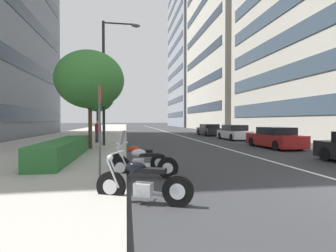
{
  "coord_description": "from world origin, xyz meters",
  "views": [
    {
      "loc": [
        -5.06,
        6.31,
        1.8
      ],
      "look_at": [
        14.25,
        3.18,
        1.38
      ],
      "focal_mm": 27.52,
      "sensor_mm": 36.0,
      "label": 1
    }
  ],
  "objects_px": {
    "street_tree_by_lamp_post": "(90,80)",
    "car_approaching_light": "(275,138)",
    "parking_sign_by_curb": "(100,125)",
    "street_tree_near_plaza_corner": "(97,98)",
    "street_lamp_with_banners": "(109,71)",
    "motorcycle_by_sign_pole": "(143,164)",
    "car_lead_in_lane": "(234,133)",
    "car_mid_block_traffic": "(209,130)",
    "motorcycle_mid_row": "(138,160)",
    "motorcycle_far_end_row": "(142,184)",
    "pedestrian_on_plaza": "(98,132)",
    "street_tree_far_plaza": "(91,91)"
  },
  "relations": [
    {
      "from": "street_lamp_with_banners",
      "to": "street_tree_near_plaza_corner",
      "type": "relative_size",
      "value": 1.35
    },
    {
      "from": "motorcycle_mid_row",
      "to": "pedestrian_on_plaza",
      "type": "xyz_separation_m",
      "value": [
        10.79,
        2.51,
        0.55
      ]
    },
    {
      "from": "pedestrian_on_plaza",
      "to": "motorcycle_by_sign_pole",
      "type": "bearing_deg",
      "value": -34.41
    },
    {
      "from": "street_lamp_with_banners",
      "to": "car_mid_block_traffic",
      "type": "bearing_deg",
      "value": -41.91
    },
    {
      "from": "motorcycle_far_end_row",
      "to": "car_lead_in_lane",
      "type": "relative_size",
      "value": 0.48
    },
    {
      "from": "car_lead_in_lane",
      "to": "street_tree_near_plaza_corner",
      "type": "distance_m",
      "value": 16.68
    },
    {
      "from": "car_approaching_light",
      "to": "parking_sign_by_curb",
      "type": "relative_size",
      "value": 1.74
    },
    {
      "from": "motorcycle_far_end_row",
      "to": "street_tree_far_plaza",
      "type": "xyz_separation_m",
      "value": [
        16.52,
        3.25,
        3.86
      ]
    },
    {
      "from": "street_tree_near_plaza_corner",
      "to": "car_approaching_light",
      "type": "bearing_deg",
      "value": -141.37
    },
    {
      "from": "motorcycle_by_sign_pole",
      "to": "street_tree_near_plaza_corner",
      "type": "xyz_separation_m",
      "value": [
        23.9,
        3.95,
        4.11
      ]
    },
    {
      "from": "motorcycle_by_sign_pole",
      "to": "car_approaching_light",
      "type": "xyz_separation_m",
      "value": [
        7.52,
        -9.13,
        0.19
      ]
    },
    {
      "from": "street_tree_by_lamp_post",
      "to": "car_approaching_light",
      "type": "bearing_deg",
      "value": -90.63
    },
    {
      "from": "motorcycle_far_end_row",
      "to": "street_tree_by_lamp_post",
      "type": "xyz_separation_m",
      "value": [
        10.14,
        2.44,
        3.77
      ]
    },
    {
      "from": "car_approaching_light",
      "to": "street_tree_near_plaza_corner",
      "type": "height_order",
      "value": "street_tree_near_plaza_corner"
    },
    {
      "from": "street_tree_by_lamp_post",
      "to": "street_tree_far_plaza",
      "type": "bearing_deg",
      "value": 7.24
    },
    {
      "from": "car_lead_in_lane",
      "to": "street_tree_near_plaza_corner",
      "type": "bearing_deg",
      "value": 55.73
    },
    {
      "from": "car_mid_block_traffic",
      "to": "pedestrian_on_plaza",
      "type": "xyz_separation_m",
      "value": [
        -9.81,
        11.98,
        0.31
      ]
    },
    {
      "from": "motorcycle_mid_row",
      "to": "car_lead_in_lane",
      "type": "relative_size",
      "value": 0.49
    },
    {
      "from": "street_tree_near_plaza_corner",
      "to": "motorcycle_mid_row",
      "type": "bearing_deg",
      "value": -170.4
    },
    {
      "from": "street_tree_near_plaza_corner",
      "to": "pedestrian_on_plaza",
      "type": "height_order",
      "value": "street_tree_near_plaza_corner"
    },
    {
      "from": "motorcycle_mid_row",
      "to": "street_tree_near_plaza_corner",
      "type": "distance_m",
      "value": 23.44
    },
    {
      "from": "car_lead_in_lane",
      "to": "car_approaching_light",
      "type": "bearing_deg",
      "value": 176.1
    },
    {
      "from": "parking_sign_by_curb",
      "to": "street_lamp_with_banners",
      "type": "distance_m",
      "value": 11.14
    },
    {
      "from": "street_lamp_with_banners",
      "to": "car_approaching_light",
      "type": "bearing_deg",
      "value": -100.45
    },
    {
      "from": "motorcycle_by_sign_pole",
      "to": "car_mid_block_traffic",
      "type": "height_order",
      "value": "motorcycle_by_sign_pole"
    },
    {
      "from": "motorcycle_by_sign_pole",
      "to": "street_tree_far_plaza",
      "type": "distance_m",
      "value": 14.95
    },
    {
      "from": "motorcycle_far_end_row",
      "to": "pedestrian_on_plaza",
      "type": "distance_m",
      "value": 14.64
    },
    {
      "from": "car_mid_block_traffic",
      "to": "parking_sign_by_curb",
      "type": "distance_m",
      "value": 25.2
    },
    {
      "from": "street_tree_near_plaza_corner",
      "to": "pedestrian_on_plaza",
      "type": "relative_size",
      "value": 3.76
    },
    {
      "from": "car_mid_block_traffic",
      "to": "pedestrian_on_plaza",
      "type": "height_order",
      "value": "pedestrian_on_plaza"
    },
    {
      "from": "motorcycle_far_end_row",
      "to": "car_approaching_light",
      "type": "distance_m",
      "value": 13.66
    },
    {
      "from": "car_approaching_light",
      "to": "parking_sign_by_curb",
      "type": "distance_m",
      "value": 13.5
    },
    {
      "from": "street_tree_far_plaza",
      "to": "parking_sign_by_curb",
      "type": "bearing_deg",
      "value": -171.63
    },
    {
      "from": "motorcycle_by_sign_pole",
      "to": "pedestrian_on_plaza",
      "type": "distance_m",
      "value": 12.23
    },
    {
      "from": "motorcycle_far_end_row",
      "to": "car_mid_block_traffic",
      "type": "relative_size",
      "value": 0.44
    },
    {
      "from": "motorcycle_by_sign_pole",
      "to": "parking_sign_by_curb",
      "type": "relative_size",
      "value": 0.82
    },
    {
      "from": "car_mid_block_traffic",
      "to": "street_tree_far_plaza",
      "type": "xyz_separation_m",
      "value": [
        -7.71,
        12.79,
        3.63
      ]
    },
    {
      "from": "car_mid_block_traffic",
      "to": "motorcycle_far_end_row",
      "type": "bearing_deg",
      "value": 158.11
    },
    {
      "from": "motorcycle_by_sign_pole",
      "to": "street_tree_by_lamp_post",
      "type": "relative_size",
      "value": 0.37
    },
    {
      "from": "motorcycle_by_sign_pole",
      "to": "car_approaching_light",
      "type": "bearing_deg",
      "value": -127.93
    },
    {
      "from": "motorcycle_mid_row",
      "to": "car_approaching_light",
      "type": "xyz_separation_m",
      "value": [
        6.37,
        -9.24,
        0.23
      ]
    },
    {
      "from": "motorcycle_mid_row",
      "to": "street_lamp_with_banners",
      "type": "distance_m",
      "value": 9.69
    },
    {
      "from": "car_lead_in_lane",
      "to": "street_tree_near_plaza_corner",
      "type": "xyz_separation_m",
      "value": [
        8.98,
        13.51,
        3.9
      ]
    },
    {
      "from": "street_tree_far_plaza",
      "to": "car_approaching_light",
      "type": "bearing_deg",
      "value": -117.43
    },
    {
      "from": "car_approaching_light",
      "to": "street_tree_near_plaza_corner",
      "type": "relative_size",
      "value": 0.74
    },
    {
      "from": "car_mid_block_traffic",
      "to": "street_tree_far_plaza",
      "type": "height_order",
      "value": "street_tree_far_plaza"
    },
    {
      "from": "motorcycle_mid_row",
      "to": "car_mid_block_traffic",
      "type": "height_order",
      "value": "car_mid_block_traffic"
    },
    {
      "from": "motorcycle_by_sign_pole",
      "to": "car_lead_in_lane",
      "type": "distance_m",
      "value": 17.71
    },
    {
      "from": "motorcycle_mid_row",
      "to": "parking_sign_by_curb",
      "type": "height_order",
      "value": "parking_sign_by_curb"
    },
    {
      "from": "car_lead_in_lane",
      "to": "street_tree_near_plaza_corner",
      "type": "relative_size",
      "value": 0.7
    }
  ]
}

